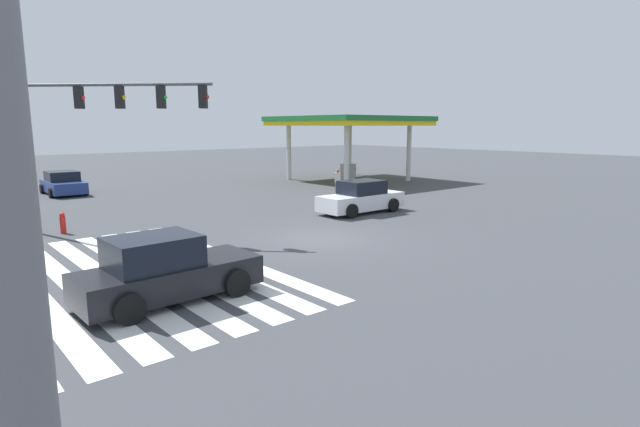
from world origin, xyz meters
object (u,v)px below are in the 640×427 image
(traffic_signal_mast, at_px, (98,116))
(fire_hydrant, at_px, (63,223))
(car_0, at_px, (361,198))
(car_3, at_px, (63,184))
(pedestrian, at_px, (338,181))
(car_2, at_px, (165,271))

(traffic_signal_mast, bearing_deg, fire_hydrant, 178.75)
(car_0, xyz_separation_m, fire_hydrant, (-4.27, -12.66, -0.31))
(car_0, bearing_deg, car_3, -59.87)
(traffic_signal_mast, relative_size, pedestrian, 3.69)
(car_2, bearing_deg, car_3, 80.46)
(car_2, distance_m, fire_hydrant, 10.25)
(car_2, distance_m, car_3, 23.22)
(traffic_signal_mast, xyz_separation_m, car_3, (-14.08, 1.80, -3.98))
(pedestrian, bearing_deg, car_3, -86.39)
(car_2, bearing_deg, fire_hydrant, 87.74)
(car_3, distance_m, fire_hydrant, 13.12)
(pedestrian, bearing_deg, car_2, -9.23)
(car_0, distance_m, fire_hydrant, 13.37)
(car_2, height_order, car_3, car_2)
(car_0, distance_m, car_2, 14.09)
(car_2, relative_size, fire_hydrant, 5.21)
(car_3, xyz_separation_m, pedestrian, (11.60, 12.95, 0.24))
(car_0, relative_size, car_3, 1.10)
(car_3, xyz_separation_m, fire_hydrant, (12.76, -3.06, -0.25))
(traffic_signal_mast, height_order, pedestrian, traffic_signal_mast)
(traffic_signal_mast, height_order, car_0, traffic_signal_mast)
(traffic_signal_mast, bearing_deg, car_0, 30.48)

